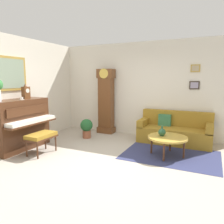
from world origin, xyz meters
TOP-DOWN VIEW (x-y plane):
  - ground_plane at (0.00, 0.00)m, footprint 6.40×6.00m
  - wall_left at (-2.60, -0.00)m, footprint 0.13×4.90m
  - wall_back at (0.00, 2.40)m, footprint 5.30×0.13m
  - area_rug at (1.24, 0.91)m, footprint 2.10×1.50m
  - piano at (-2.23, -0.19)m, footprint 0.87×1.44m
  - piano_bench at (-1.50, -0.25)m, footprint 0.42×0.70m
  - grandfather_clock at (-1.03, 2.14)m, footprint 0.52×0.34m
  - couch at (1.14, 1.97)m, footprint 1.90×0.80m
  - coffee_table at (1.17, 0.84)m, footprint 0.88×0.88m
  - mantel_clock at (-2.23, 0.06)m, footprint 0.13×0.18m
  - teacup at (-2.12, -0.19)m, footprint 0.12×0.12m
  - green_jug at (1.03, 0.86)m, footprint 0.17×0.17m
  - potted_plant at (-1.27, 1.33)m, footprint 0.36×0.36m

SIDE VIEW (x-z plane):
  - ground_plane at x=0.00m, z-range -0.10..0.00m
  - area_rug at x=1.24m, z-range 0.00..0.01m
  - couch at x=1.14m, z-range -0.11..0.73m
  - potted_plant at x=-1.27m, z-range 0.04..0.60m
  - piano_bench at x=-1.50m, z-range 0.17..0.65m
  - coffee_table at x=1.17m, z-range 0.19..0.63m
  - green_jug at x=1.03m, z-range 0.41..0.65m
  - piano at x=-2.23m, z-range 0.01..1.23m
  - grandfather_clock at x=-1.03m, z-range -0.05..1.98m
  - teacup at x=-2.12m, z-range 1.22..1.28m
  - mantel_clock at x=-2.23m, z-range 1.21..1.59m
  - wall_back at x=0.00m, z-range 0.00..2.80m
  - wall_left at x=-2.60m, z-range 0.01..2.81m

